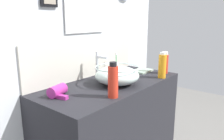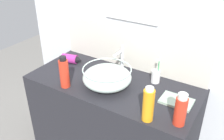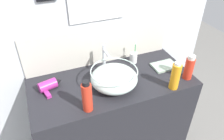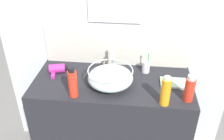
% 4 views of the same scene
% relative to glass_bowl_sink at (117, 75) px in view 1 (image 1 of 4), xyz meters
% --- Properties ---
extents(vanity_counter, '(1.20, 0.55, 0.90)m').
position_rel_glass_bowl_sink_xyz_m(vanity_counter, '(0.01, 0.05, -0.52)').
color(vanity_counter, '#232328').
rests_on(vanity_counter, ground).
extents(back_panel, '(1.97, 0.10, 2.59)m').
position_rel_glass_bowl_sink_xyz_m(back_panel, '(0.01, 0.36, 0.33)').
color(back_panel, silver).
rests_on(back_panel, ground).
extents(glass_bowl_sink, '(0.33, 0.33, 0.13)m').
position_rel_glass_bowl_sink_xyz_m(glass_bowl_sink, '(0.00, 0.00, 0.00)').
color(glass_bowl_sink, silver).
rests_on(glass_bowl_sink, vanity_counter).
extents(faucet, '(0.02, 0.12, 0.23)m').
position_rel_glass_bowl_sink_xyz_m(faucet, '(0.00, 0.19, 0.06)').
color(faucet, silver).
rests_on(faucet, vanity_counter).
extents(hair_drier, '(0.18, 0.16, 0.07)m').
position_rel_glass_bowl_sink_xyz_m(hair_drier, '(-0.43, 0.13, -0.04)').
color(hair_drier, '#B22D8C').
rests_on(hair_drier, vanity_counter).
extents(toothbrush_cup, '(0.06, 0.06, 0.18)m').
position_rel_glass_bowl_sink_xyz_m(toothbrush_cup, '(0.26, 0.22, -0.02)').
color(toothbrush_cup, white).
rests_on(toothbrush_cup, vanity_counter).
extents(lotion_bottle, '(0.07, 0.07, 0.20)m').
position_rel_glass_bowl_sink_xyz_m(lotion_bottle, '(0.54, -0.12, 0.02)').
color(lotion_bottle, red).
rests_on(lotion_bottle, vanity_counter).
extents(shampoo_bottle, '(0.06, 0.06, 0.21)m').
position_rel_glass_bowl_sink_xyz_m(shampoo_bottle, '(0.38, -0.17, 0.03)').
color(shampoo_bottle, orange).
rests_on(shampoo_bottle, vanity_counter).
extents(soap_dispenser, '(0.06, 0.06, 0.22)m').
position_rel_glass_bowl_sink_xyz_m(soap_dispenser, '(-0.24, -0.15, 0.04)').
color(soap_dispenser, red).
rests_on(soap_dispenser, vanity_counter).
extents(hand_towel, '(0.19, 0.14, 0.02)m').
position_rel_glass_bowl_sink_xyz_m(hand_towel, '(0.47, 0.07, -0.06)').
color(hand_towel, '#99B29E').
rests_on(hand_towel, vanity_counter).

